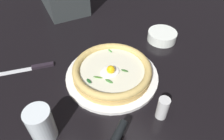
# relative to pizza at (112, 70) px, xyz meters

# --- Properties ---
(ground_plane) EXTENTS (2.40, 2.40, 0.03)m
(ground_plane) POSITION_rel_pizza_xyz_m (0.05, 0.02, -0.05)
(ground_plane) COLOR black
(ground_plane) RESTS_ON ground
(pizza_plate) EXTENTS (0.31, 0.31, 0.01)m
(pizza_plate) POSITION_rel_pizza_xyz_m (-0.00, -0.00, -0.03)
(pizza_plate) COLOR white
(pizza_plate) RESTS_ON ground
(pizza) EXTENTS (0.26, 0.26, 0.05)m
(pizza) POSITION_rel_pizza_xyz_m (0.00, 0.00, 0.00)
(pizza) COLOR tan
(pizza) RESTS_ON pizza_plate
(side_bowl) EXTENTS (0.12, 0.12, 0.04)m
(side_bowl) POSITION_rel_pizza_xyz_m (-0.29, -0.01, -0.01)
(side_bowl) COLOR white
(side_bowl) RESTS_ON ground
(table_knife) EXTENTS (0.21, 0.12, 0.01)m
(table_knife) POSITION_rel_pizza_xyz_m (0.18, -0.23, -0.03)
(table_knife) COLOR silver
(table_knife) RESTS_ON ground
(drinking_glass) EXTENTS (0.07, 0.07, 0.10)m
(drinking_glass) POSITION_rel_pizza_xyz_m (0.27, 0.03, 0.01)
(drinking_glass) COLOR silver
(drinking_glass) RESTS_ON ground
(pepper_shaker) EXTENTS (0.03, 0.03, 0.07)m
(pepper_shaker) POSITION_rel_pizza_xyz_m (0.01, 0.21, 0.01)
(pepper_shaker) COLOR silver
(pepper_shaker) RESTS_ON ground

